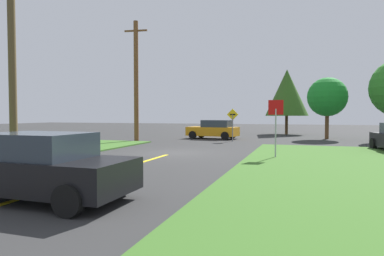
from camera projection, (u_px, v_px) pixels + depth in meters
The scene contains 10 objects.
ground_plane at pixel (174, 153), 18.17m from camera, with size 120.00×120.00×0.00m, color #2F2F2F.
lane_stripe_center at pixel (83, 180), 10.56m from camera, with size 0.20×14.00×0.01m, color yellow.
stop_sign at pixel (276, 118), 15.69m from camera, with size 0.69×0.11×2.76m.
car_approaching_junction at pixel (214, 129), 28.98m from camera, with size 4.53×2.52×1.62m.
car_behind_on_main_road at pixel (43, 167), 8.05m from camera, with size 4.30×2.18×1.62m.
utility_pole_near at pixel (12, 55), 14.73m from camera, with size 1.79×0.42×9.23m.
utility_pole_mid at pixel (136, 80), 25.87m from camera, with size 1.80×0.36×9.29m.
direction_sign at pixel (233, 121), 25.96m from camera, with size 0.91×0.09×2.55m.
oak_tree_left at pixel (287, 93), 35.32m from camera, with size 4.45×4.45×6.87m.
oak_tree_right at pixel (327, 97), 28.51m from camera, with size 3.31×3.31×5.26m.
Camera 1 is at (6.49, -16.93, 2.05)m, focal length 31.30 mm.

